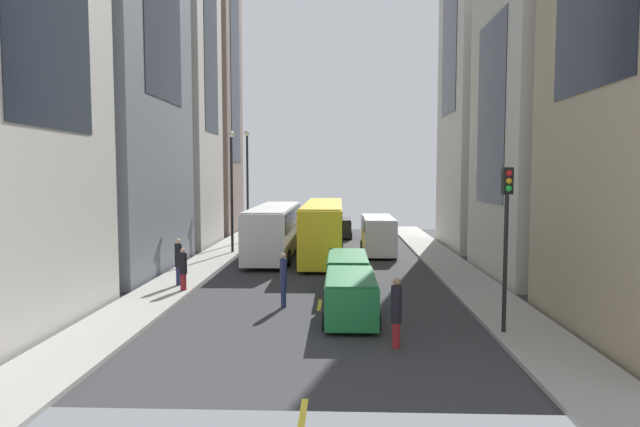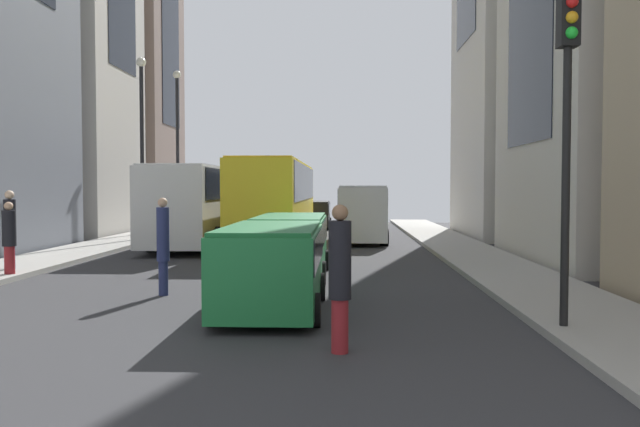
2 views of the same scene
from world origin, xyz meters
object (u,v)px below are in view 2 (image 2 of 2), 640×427
object	(u,v)px
pedestrian_walking_far	(9,236)
pedestrian_crossing_near	(163,243)
car_green_1	(272,261)
traffic_light_near_corner	(568,94)
pedestrian_waiting_curb	(340,274)
delivery_van_white	(361,209)
city_bus_white	(204,199)
pedestrian_crossing_mid	(10,226)
car_green_2	(291,241)
streetcar_yellow	(278,196)
car_black_0	(314,213)

from	to	relation	value
pedestrian_walking_far	pedestrian_crossing_near	size ratio (longest dim) A/B	0.87
car_green_1	traffic_light_near_corner	xyz separation A→B (m)	(5.18, -1.78, 3.04)
pedestrian_waiting_curb	delivery_van_white	bearing A→B (deg)	-155.74
pedestrian_crossing_near	car_green_1	bearing A→B (deg)	-20.46
city_bus_white	pedestrian_crossing_mid	world-z (taller)	city_bus_white
car_green_1	pedestrian_crossing_mid	bearing A→B (deg)	146.32
car_green_2	pedestrian_waiting_curb	xyz separation A→B (m)	(1.43, -8.27, 0.19)
pedestrian_walking_far	pedestrian_crossing_near	world-z (taller)	pedestrian_crossing_near
streetcar_yellow	pedestrian_crossing_near	size ratio (longest dim) A/B	6.31
pedestrian_crossing_near	pedestrian_walking_far	bearing A→B (deg)	168.25
delivery_van_white	pedestrian_waiting_curb	world-z (taller)	delivery_van_white
car_green_1	car_green_2	world-z (taller)	car_green_1
car_black_0	pedestrian_crossing_near	bearing A→B (deg)	-95.45
pedestrian_walking_far	streetcar_yellow	bearing A→B (deg)	127.65
city_bus_white	pedestrian_crossing_near	size ratio (longest dim) A/B	5.48
pedestrian_walking_far	delivery_van_white	bearing A→B (deg)	117.16
streetcar_yellow	car_black_0	size ratio (longest dim) A/B	3.32
car_black_0	car_green_1	xyz separation A→B (m)	(0.40, -26.40, 0.04)
delivery_van_white	car_green_2	world-z (taller)	delivery_van_white
traffic_light_near_corner	pedestrian_crossing_near	bearing A→B (deg)	154.95
city_bus_white	pedestrian_walking_far	world-z (taller)	city_bus_white
delivery_van_white	pedestrian_crossing_mid	size ratio (longest dim) A/B	2.72
streetcar_yellow	delivery_van_white	world-z (taller)	streetcar_yellow
pedestrian_crossing_mid	car_black_0	bearing A→B (deg)	69.36
car_green_1	traffic_light_near_corner	size ratio (longest dim) A/B	0.78
car_green_1	pedestrian_waiting_curb	xyz separation A→B (m)	(1.38, -3.14, 0.18)
car_black_0	pedestrian_walking_far	size ratio (longest dim) A/B	2.19
car_black_0	pedestrian_crossing_mid	bearing A→B (deg)	-110.43
streetcar_yellow	pedestrian_crossing_near	xyz separation A→B (m)	(-1.22, -14.06, -0.90)
city_bus_white	car_green_2	size ratio (longest dim) A/B	2.66
car_black_0	pedestrian_waiting_curb	distance (m)	29.59
car_green_2	pedestrian_crossing_mid	distance (m)	8.18
pedestrian_crossing_mid	streetcar_yellow	bearing A→B (deg)	57.35
city_bus_white	pedestrian_waiting_curb	size ratio (longest dim) A/B	5.52
streetcar_yellow	pedestrian_crossing_near	world-z (taller)	streetcar_yellow
car_green_1	pedestrian_crossing_near	distance (m)	3.35
delivery_van_white	pedestrian_walking_far	distance (m)	15.91
delivery_van_white	traffic_light_near_corner	size ratio (longest dim) A/B	1.10
pedestrian_waiting_curb	traffic_light_near_corner	size ratio (longest dim) A/B	0.40
delivery_van_white	pedestrian_crossing_mid	xyz separation A→B (m)	(-10.42, -11.38, -0.14)
pedestrian_crossing_mid	traffic_light_near_corner	xyz separation A→B (m)	(13.39, -7.24, 2.69)
streetcar_yellow	pedestrian_crossing_mid	world-z (taller)	streetcar_yellow
car_green_1	pedestrian_crossing_mid	size ratio (longest dim) A/B	1.93
traffic_light_near_corner	pedestrian_walking_far	bearing A→B (deg)	154.43
car_green_2	traffic_light_near_corner	distance (m)	9.18
streetcar_yellow	pedestrian_walking_far	bearing A→B (deg)	-117.84
delivery_van_white	car_green_1	size ratio (longest dim) A/B	1.41
car_black_0	pedestrian_crossing_near	xyz separation A→B (m)	(-2.33, -24.48, 0.24)
pedestrian_walking_far	pedestrian_waiting_curb	bearing A→B (deg)	25.77
city_bus_white	delivery_van_white	xyz separation A→B (m)	(6.98, 1.13, -0.49)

